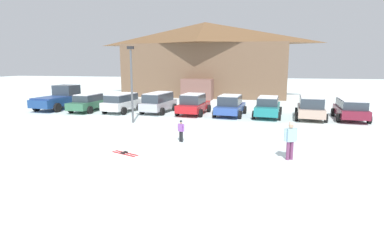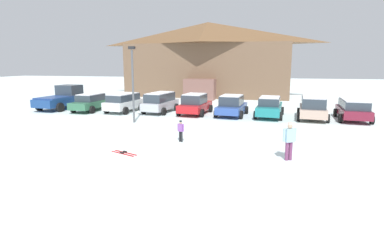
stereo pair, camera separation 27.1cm
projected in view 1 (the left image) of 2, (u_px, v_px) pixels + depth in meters
ground at (190, 168)px, 12.07m from camera, size 160.00×160.00×0.00m
ski_lodge at (205, 59)px, 38.93m from camera, size 21.05×9.87×9.40m
parked_green_coupe at (89, 102)px, 26.56m from camera, size 2.20×4.74×1.54m
parked_white_suv at (122, 102)px, 25.91m from camera, size 2.47×4.21×1.61m
parked_silver_wagon at (159, 102)px, 25.65m from camera, size 2.45×4.33×1.73m
parked_red_sedan at (193, 104)px, 24.85m from camera, size 2.48×4.37×1.71m
parked_blue_hatchback at (230, 105)px, 24.10m from camera, size 2.52×4.33×1.68m
parked_teal_hatchback at (268, 106)px, 23.63m from camera, size 2.42×4.72×1.61m
parked_beige_suv at (311, 107)px, 22.71m from camera, size 2.53×4.41×1.73m
parked_maroon_van at (351, 109)px, 22.31m from camera, size 2.46×4.41×1.56m
pickup_truck at (61, 98)px, 27.84m from camera, size 2.83×5.43×2.15m
skier_adult_in_blue_parka at (290, 139)px, 12.94m from camera, size 0.56×0.40×1.67m
skier_child_in_purple_jacket at (181, 130)px, 15.98m from camera, size 0.40×0.27×1.16m
pair_of_skis at (125, 153)px, 13.95m from camera, size 1.46×0.80×0.08m
lamp_post at (132, 80)px, 20.87m from camera, size 0.44×0.24×5.33m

